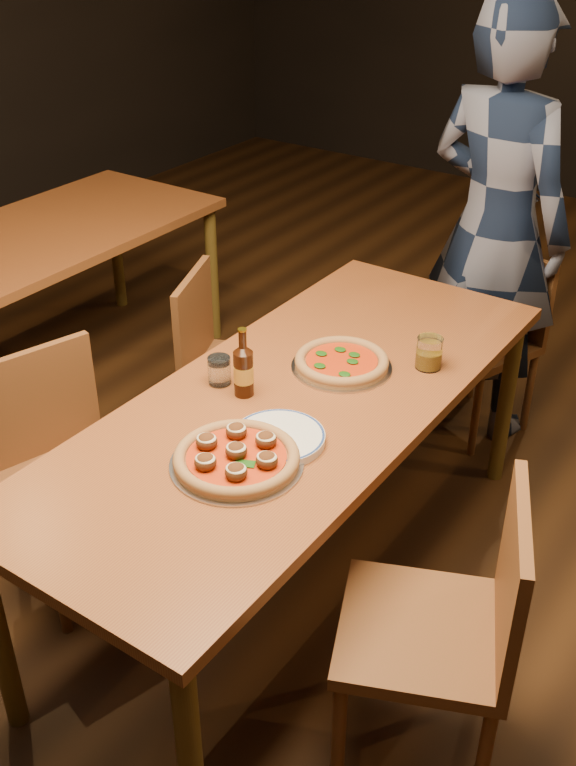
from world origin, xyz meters
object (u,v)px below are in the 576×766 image
Objects in this scene: chair_end at (480,343)px; pizza_meatball at (236,457)px; chair_main_nw at (73,478)px; chair_main_e at (422,630)px; plate_stack at (279,438)px; pizza_margherita at (342,362)px; chair_main_sw at (241,369)px; beer_bottle at (244,372)px; water_glass at (219,370)px; table_main at (297,415)px; table_left at (10,260)px; amber_glass at (429,353)px; diner at (495,227)px.

chair_end is 2.25× the size of pizza_meatball.
chair_main_nw is 0.95× the size of chair_main_e.
chair_main_nw is at bearing -177.67° from pizza_meatball.
pizza_margherita is at bearing 99.00° from plate_stack.
chair_main_sw is at bearing 15.24° from chair_main_nw.
chair_end is (-0.54, 1.60, -0.05)m from chair_main_e.
water_glass is at bearing 174.52° from beer_bottle.
chair_main_sw reaches higher than plate_stack.
chair_main_nw is at bearing -145.57° from table_main.
chair_main_sw is 0.93× the size of chair_main_e.
chair_main_sw is 3.87× the size of beer_bottle.
table_left is 1.87m from plate_stack.
chair_main_nw reaches higher than water_glass.
water_glass is at bearing -137.00° from amber_glass.
chair_end is (0.70, 1.65, -0.02)m from chair_main_nw.
diner reaches higher than pizza_margherita.
diner is (-0.18, 0.93, 0.09)m from amber_glass.
amber_glass is 0.06× the size of diner.
plate_stack is at bearing -126.88° from chair_main_e.
amber_glass is at bearing 75.83° from plate_stack.
water_glass is (-0.24, -0.07, 0.12)m from table_main.
diner is (0.66, 0.84, 0.47)m from chair_main_sw.
chair_main_sw is (0.01, 0.88, -0.01)m from chair_main_nw.
chair_main_e is at bearing -19.77° from beer_bottle.
water_glass reaches higher than pizza_margherita.
water_glass is 0.05× the size of diner.
chair_main_nw reaches higher than chair_end.
beer_bottle is (0.45, -0.56, 0.41)m from chair_main_sw.
table_left is 19.01× the size of amber_glass.
chair_main_e is 0.51× the size of diner.
amber_glass is 0.95m from diner.
chair_main_nw is 2.66× the size of pizza_margherita.
plate_stack is at bearing -70.19° from chair_end.
chair_main_nw reaches higher than table_main.
chair_main_e is 10.17× the size of water_glass.
pizza_margherita is at bearing -2.63° from table_left.
table_main is 2.20× the size of chair_main_e.
pizza_margherita reaches higher than table_left.
pizza_meatball is (-0.57, -0.02, 0.32)m from chair_main_e.
amber_glass reaches higher than pizza_meatball.
chair_main_sw is 1.17m from diner.
beer_bottle is 2.08× the size of amber_glass.
chair_main_sw is (-0.59, 0.47, -0.25)m from table_main.
diner is (-0.02, 1.54, 0.13)m from plate_stack.
pizza_meatball reaches higher than table_main.
chair_main_nw is 0.48× the size of diner.
plate_stack reaches higher than table_left.
chair_main_nw is at bearing -136.75° from water_glass.
chair_end is at bearing 100.00° from amber_glass.
beer_bottle reaches higher than table_left.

